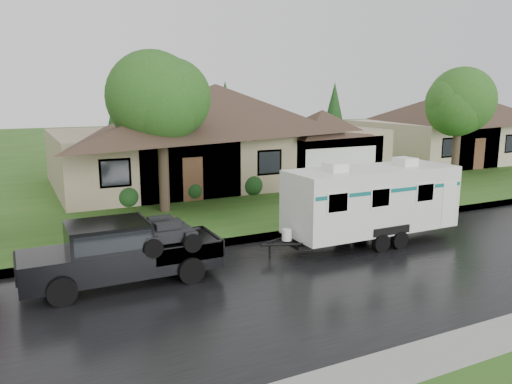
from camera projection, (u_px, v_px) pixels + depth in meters
ground at (319, 253)px, 16.61m from camera, size 140.00×140.00×0.00m
road at (357, 271)px, 14.86m from camera, size 140.00×8.00×0.01m
curb at (286, 234)px, 18.57m from camera, size 140.00×0.50×0.15m
lawn at (179, 181)px, 29.77m from camera, size 140.00×26.00×0.15m
house_main at (222, 122)px, 29.07m from camera, size 19.44×10.80×6.90m
house_neighbor at (459, 118)px, 38.29m from camera, size 15.12×9.72×6.45m
tree_left_green at (161, 101)px, 21.00m from camera, size 4.15×4.15×6.87m
tree_right_green at (459, 106)px, 27.75m from camera, size 3.81×3.81×6.30m
shrub_row at (251, 184)px, 25.53m from camera, size 13.60×1.00×1.00m
pickup_truck at (119, 250)px, 13.78m from camera, size 5.34×2.03×1.78m
travel_trailer at (372, 199)px, 17.51m from camera, size 6.59×2.32×2.96m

